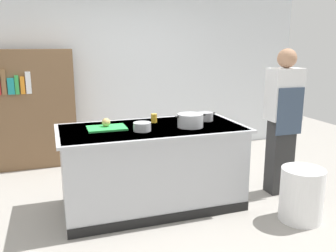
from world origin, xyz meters
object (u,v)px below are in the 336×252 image
(bookshelf, at_px, (35,109))
(person_chef, at_px, (283,119))
(sauce_pan, at_px, (206,116))
(mixing_bowl, at_px, (142,127))
(onion, at_px, (106,122))
(stock_pot, at_px, (190,120))
(juice_cup, at_px, (154,118))
(trash_bin, at_px, (301,195))

(bookshelf, bearing_deg, person_chef, -34.66)
(sauce_pan, relative_size, bookshelf, 0.14)
(mixing_bowl, height_order, bookshelf, bookshelf)
(onion, relative_size, stock_pot, 0.26)
(sauce_pan, relative_size, mixing_bowl, 1.29)
(onion, distance_m, stock_pot, 0.89)
(stock_pot, xyz_separation_m, person_chef, (1.17, -0.00, -0.06))
(juice_cup, height_order, trash_bin, juice_cup)
(person_chef, bearing_deg, sauce_pan, 77.94)
(stock_pot, relative_size, bookshelf, 0.20)
(mixing_bowl, bearing_deg, trash_bin, -24.51)
(juice_cup, xyz_separation_m, bookshelf, (-1.31, 1.59, -0.10))
(stock_pot, xyz_separation_m, bookshelf, (-1.61, 1.92, -0.12))
(onion, distance_m, mixing_bowl, 0.40)
(bookshelf, bearing_deg, stock_pot, -49.97)
(stock_pot, xyz_separation_m, sauce_pan, (0.29, 0.24, -0.02))
(onion, xyz_separation_m, mixing_bowl, (0.33, -0.23, -0.02))
(sauce_pan, distance_m, person_chef, 0.91)
(trash_bin, bearing_deg, stock_pot, 144.26)
(stock_pot, height_order, juice_cup, stock_pot)
(juice_cup, distance_m, person_chef, 1.51)
(stock_pot, xyz_separation_m, trash_bin, (0.95, -0.68, -0.70))
(mixing_bowl, bearing_deg, juice_cup, 56.57)
(sauce_pan, bearing_deg, juice_cup, 171.29)
(mixing_bowl, xyz_separation_m, trash_bin, (1.48, -0.68, -0.67))
(bookshelf, bearing_deg, sauce_pan, -41.35)
(mixing_bowl, bearing_deg, person_chef, 0.19)
(trash_bin, bearing_deg, sauce_pan, 125.37)
(trash_bin, xyz_separation_m, person_chef, (0.22, 0.68, 0.64))
(mixing_bowl, bearing_deg, sauce_pan, 17.06)
(person_chef, bearing_deg, juice_cup, 80.73)
(onion, bearing_deg, bookshelf, 113.86)
(mixing_bowl, distance_m, juice_cup, 0.41)
(sauce_pan, height_order, person_chef, person_chef)
(onion, height_order, juice_cup, onion)
(person_chef, bearing_deg, trash_bin, 165.95)
(juice_cup, bearing_deg, sauce_pan, -8.71)
(onion, relative_size, bookshelf, 0.05)
(mixing_bowl, bearing_deg, stock_pot, 0.84)
(sauce_pan, bearing_deg, bookshelf, 138.65)
(trash_bin, height_order, person_chef, person_chef)
(stock_pot, bearing_deg, person_chef, -0.10)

